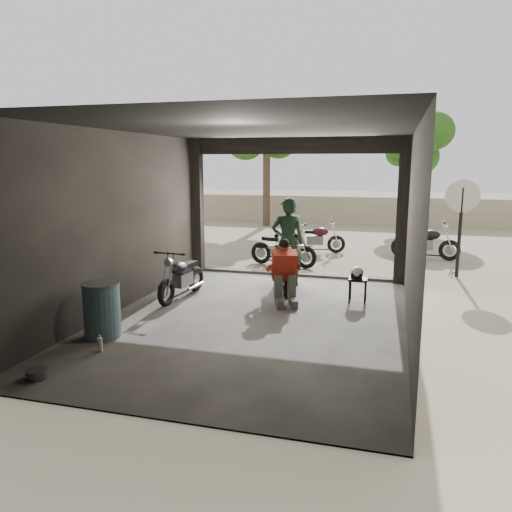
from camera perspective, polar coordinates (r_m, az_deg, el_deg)
The scene contains 16 objects.
ground at distance 8.58m, azimuth -0.22°, elevation -7.36°, with size 80.00×80.00×0.00m, color #7A6D56.
garage at distance 8.80m, azimuth 0.75°, elevation 1.65°, with size 7.00×7.13×3.20m.
boundary_wall at distance 22.06m, azimuth 9.78°, elevation 5.16°, with size 18.00×0.30×1.20m, color gray.
tree_left at distance 21.05m, azimuth 1.23°, elevation 14.28°, with size 2.20×2.20×5.60m.
tree_right at distance 21.88m, azimuth 17.52°, elevation 12.55°, with size 2.20×2.20×5.00m.
main_bike at distance 10.44m, azimuth 3.25°, elevation -1.12°, with size 0.65×1.58×1.05m, color beige, non-canonical shape.
left_bike at distance 9.90m, azimuth -8.50°, elevation -2.02°, with size 0.61×1.48×1.00m, color black, non-canonical shape.
outside_bike_a at distance 12.87m, azimuth 3.10°, elevation 1.24°, with size 0.67×1.63×1.10m, color black, non-canonical shape.
outside_bike_b at distance 14.88m, azimuth 6.92°, elevation 2.26°, with size 0.61×1.48×1.00m, color #3B0E18, non-canonical shape.
outside_bike_c at distance 14.59m, azimuth 18.81°, elevation 1.78°, with size 0.66×1.61×1.09m, color black, non-canonical shape.
rider at distance 10.74m, azimuth 3.65°, elevation 1.58°, with size 0.70×0.46×1.93m, color black.
mechanic at distance 9.37m, azimuth 3.34°, elevation -2.04°, with size 0.61×0.82×1.19m, color #B42E18, non-canonical shape.
stool at distance 9.71m, azimuth 11.58°, elevation -2.93°, with size 0.35×0.35×0.48m.
helmet at distance 9.66m, azimuth 11.48°, elevation -1.85°, with size 0.24×0.25×0.23m, color silver.
oil_drum at distance 7.99m, azimuth -17.20°, elevation -6.02°, with size 0.55×0.55×0.86m, color #3B5A63.
sign_post at distance 12.43m, azimuth 22.41°, elevation 4.65°, with size 0.76×0.08×2.28m.
Camera 1 is at (2.23, -7.85, 2.66)m, focal length 35.00 mm.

